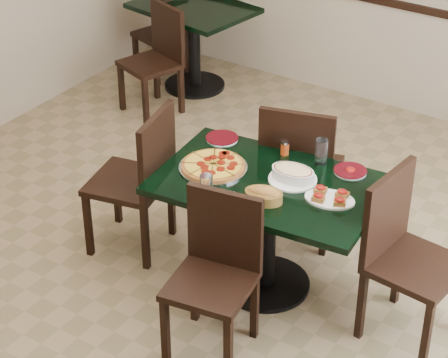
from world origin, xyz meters
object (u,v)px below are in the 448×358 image
Objects in this scene: main_table at (268,208)px; bruschetta_platter at (330,197)px; pepperoni_pizza at (213,166)px; lasagna_casserole at (293,173)px; back_chair_near at (158,54)px; chair_near at (217,265)px; chair_right at (403,248)px; bread_basket at (264,195)px; chair_far at (299,166)px; chair_left at (141,174)px; back_chair_left at (164,31)px; back_table at (194,31)px.

bruschetta_platter reaches higher than main_table.
pepperoni_pizza is 0.48m from lasagna_casserole.
chair_near is at bearing -28.67° from back_chair_near.
pepperoni_pizza is 1.44× the size of lasagna_casserole.
chair_right is at bearing 6.67° from pepperoni_pizza.
bread_basket is (-0.73, -0.27, 0.23)m from chair_right.
chair_far is 1.13× the size of back_chair_near.
bread_basket reaches higher than main_table.
main_table is at bearing 81.89° from chair_near.
chair_left is 4.03× the size of bread_basket.
lasagna_casserole is at bearing 97.71° from chair_far.
main_table is 1.51× the size of back_chair_near.
back_chair_near reaches higher than bruschetta_platter.
bruschetta_platter is at bearing 68.47° from back_chair_left.
back_chair_left is 3.31× the size of bread_basket.
bread_basket is at bearing -39.13° from back_table.
bruschetta_platter is (0.28, -0.07, -0.02)m from lasagna_casserole.
bread_basket is at bearing 70.56° from chair_near.
bread_basket is at bearing 71.50° from chair_left.
main_table is 2.85m from back_table.
back_chair_left is 3.40m from bruschetta_platter.
pepperoni_pizza is (1.63, -1.61, 0.27)m from back_chair_near.
back_chair_left is at bearing -50.93° from chair_far.
back_table is at bearing 117.53° from chair_near.
bread_basket is at bearing -156.57° from bruschetta_platter.
back_table is 2.66× the size of pepperoni_pizza.
back_chair_left is (-0.33, 0.53, -0.05)m from back_chair_near.
back_table is 1.16× the size of chair_near.
back_table is 3.41m from chair_right.
chair_right is 3.70m from back_chair_left.
back_table is at bearing 102.16° from back_chair_left.
back_chair_near reaches higher than pepperoni_pizza.
back_chair_left reaches higher than pepperoni_pizza.
chair_far is 4.10× the size of bread_basket.
bread_basket is (2.05, -1.74, 0.29)m from back_chair_near.
chair_left reaches higher than lasagna_casserole.
main_table is 1.36× the size of chair_left.
back_table is 1.08× the size of chair_right.
bruschetta_platter is (1.25, 0.10, 0.22)m from chair_left.
chair_right is at bearing -26.90° from back_table.
lasagna_casserole is at bearing 69.83° from bread_basket.
back_table is 3.13m from bruschetta_platter.
chair_near is (1.98, -2.62, -0.01)m from back_table.
back_table is 1.33× the size of back_chair_left.
chair_right is at bearing 0.28° from main_table.
chair_left is 2.44× the size of pepperoni_pizza.
chair_far is at bearing 85.60° from chair_near.
back_table is 3.29m from chair_near.
back_chair_left is at bearing -158.74° from chair_left.
pepperoni_pizza is at bearing 49.55° from chair_far.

